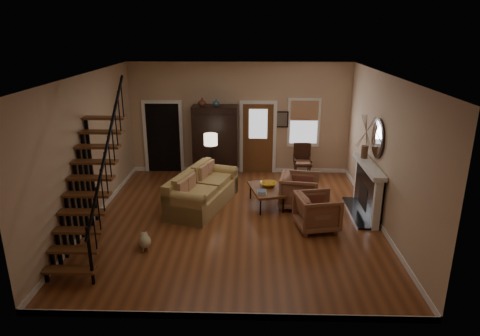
{
  "coord_description": "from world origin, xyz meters",
  "views": [
    {
      "loc": [
        0.37,
        -8.95,
        4.27
      ],
      "look_at": [
        0.1,
        0.4,
        1.15
      ],
      "focal_mm": 32.0,
      "sensor_mm": 36.0,
      "label": 1
    }
  ],
  "objects_px": {
    "sofa": "(203,190)",
    "armoire": "(215,141)",
    "side_chair": "(302,162)",
    "armchair_right": "(299,191)",
    "coffee_table": "(266,197)",
    "armchair_left": "(317,212)",
    "floor_lamp": "(211,162)"
  },
  "relations": [
    {
      "from": "side_chair",
      "to": "sofa",
      "type": "bearing_deg",
      "value": -141.53
    },
    {
      "from": "armoire",
      "to": "floor_lamp",
      "type": "relative_size",
      "value": 1.34
    },
    {
      "from": "sofa",
      "to": "armchair_left",
      "type": "bearing_deg",
      "value": -6.2
    },
    {
      "from": "armchair_left",
      "to": "floor_lamp",
      "type": "bearing_deg",
      "value": 36.51
    },
    {
      "from": "coffee_table",
      "to": "floor_lamp",
      "type": "xyz_separation_m",
      "value": [
        -1.46,
        1.06,
        0.55
      ]
    },
    {
      "from": "sofa",
      "to": "armoire",
      "type": "bearing_deg",
      "value": 104.38
    },
    {
      "from": "armchair_left",
      "to": "side_chair",
      "type": "relative_size",
      "value": 0.87
    },
    {
      "from": "side_chair",
      "to": "armchair_left",
      "type": "bearing_deg",
      "value": -90.62
    },
    {
      "from": "side_chair",
      "to": "armoire",
      "type": "bearing_deg",
      "value": 175.52
    },
    {
      "from": "armchair_left",
      "to": "side_chair",
      "type": "xyz_separation_m",
      "value": [
        0.04,
        3.3,
        0.11
      ]
    },
    {
      "from": "sofa",
      "to": "armchair_right",
      "type": "distance_m",
      "value": 2.38
    },
    {
      "from": "coffee_table",
      "to": "armchair_right",
      "type": "relative_size",
      "value": 1.29
    },
    {
      "from": "armoire",
      "to": "sofa",
      "type": "xyz_separation_m",
      "value": [
        -0.13,
        -2.33,
        -0.61
      ]
    },
    {
      "from": "sofa",
      "to": "side_chair",
      "type": "bearing_deg",
      "value": 56.06
    },
    {
      "from": "sofa",
      "to": "armchair_left",
      "type": "height_order",
      "value": "sofa"
    },
    {
      "from": "coffee_table",
      "to": "sofa",
      "type": "bearing_deg",
      "value": -176.97
    },
    {
      "from": "armchair_left",
      "to": "floor_lamp",
      "type": "xyz_separation_m",
      "value": [
        -2.54,
        2.31,
        0.38
      ]
    },
    {
      "from": "armchair_right",
      "to": "side_chair",
      "type": "height_order",
      "value": "side_chair"
    },
    {
      "from": "coffee_table",
      "to": "side_chair",
      "type": "height_order",
      "value": "side_chair"
    },
    {
      "from": "sofa",
      "to": "floor_lamp",
      "type": "bearing_deg",
      "value": 102.18
    },
    {
      "from": "floor_lamp",
      "to": "side_chair",
      "type": "bearing_deg",
      "value": 20.94
    },
    {
      "from": "sofa",
      "to": "coffee_table",
      "type": "height_order",
      "value": "sofa"
    },
    {
      "from": "armchair_left",
      "to": "coffee_table",
      "type": "bearing_deg",
      "value": 29.62
    },
    {
      "from": "sofa",
      "to": "side_chair",
      "type": "relative_size",
      "value": 2.29
    },
    {
      "from": "coffee_table",
      "to": "armchair_right",
      "type": "xyz_separation_m",
      "value": [
        0.81,
        -0.06,
        0.19
      ]
    },
    {
      "from": "side_chair",
      "to": "floor_lamp",
      "type": "bearing_deg",
      "value": -159.06
    },
    {
      "from": "armchair_left",
      "to": "floor_lamp",
      "type": "distance_m",
      "value": 3.45
    },
    {
      "from": "armchair_left",
      "to": "armchair_right",
      "type": "xyz_separation_m",
      "value": [
        -0.27,
        1.19,
        0.02
      ]
    },
    {
      "from": "armchair_left",
      "to": "armchair_right",
      "type": "relative_size",
      "value": 0.95
    },
    {
      "from": "floor_lamp",
      "to": "side_chair",
      "type": "xyz_separation_m",
      "value": [
        2.57,
        0.98,
        -0.27
      ]
    },
    {
      "from": "armoire",
      "to": "coffee_table",
      "type": "xyz_separation_m",
      "value": [
        1.44,
        -2.25,
        -0.82
      ]
    },
    {
      "from": "floor_lamp",
      "to": "side_chair",
      "type": "height_order",
      "value": "floor_lamp"
    }
  ]
}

